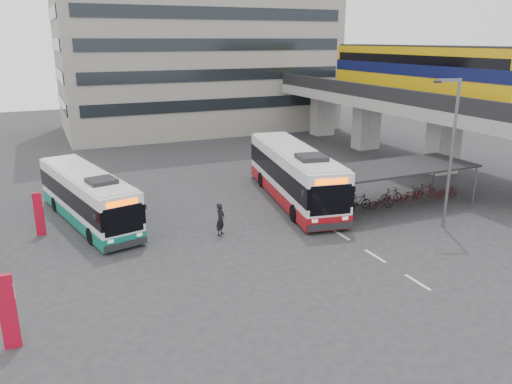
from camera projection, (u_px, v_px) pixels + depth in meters
name	position (u px, v px, depth m)	size (l,w,h in m)	color
ground	(300.00, 242.00, 25.98)	(120.00, 120.00, 0.00)	#28282B
viaduct	(415.00, 89.00, 40.95)	(8.00, 32.00, 9.68)	gray
bike_shelter	(396.00, 184.00, 31.49)	(10.00, 4.00, 2.54)	#595B60
office_block	(196.00, 17.00, 56.08)	(30.00, 15.00, 25.00)	gray
road_markings	(375.00, 256.00, 24.32)	(0.15, 7.60, 0.01)	beige
bus_main	(294.00, 175.00, 32.37)	(4.80, 12.76, 3.69)	white
bus_teal	(87.00, 197.00, 28.55)	(4.61, 10.94, 3.16)	white
pedestrian	(221.00, 219.00, 26.71)	(0.65, 0.43, 1.79)	black
lamp_post	(451.00, 145.00, 26.73)	(1.38, 0.65, 8.20)	#595B60
sign_totem_south	(8.00, 311.00, 16.72)	(0.59, 0.19, 2.73)	#AE0A23
sign_totem_north	(39.00, 214.00, 26.57)	(0.52, 0.20, 2.38)	#AE0A23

